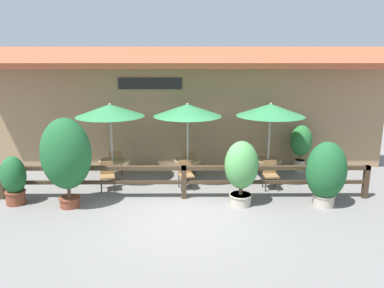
{
  "coord_description": "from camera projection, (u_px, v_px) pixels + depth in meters",
  "views": [
    {
      "loc": [
        0.17,
        -8.91,
        3.97
      ],
      "look_at": [
        0.23,
        1.57,
        1.46
      ],
      "focal_mm": 35.0,
      "sensor_mm": 36.0,
      "label": 1
    }
  ],
  "objects": [
    {
      "name": "ground_plane",
      "position": [
        183.0,
        213.0,
        9.59
      ],
      "size": [
        60.0,
        60.0,
        0.0
      ],
      "primitive_type": "plane",
      "color": "slate"
    },
    {
      "name": "building_facade",
      "position": [
        185.0,
        107.0,
        13.08
      ],
      "size": [
        14.28,
        1.49,
        4.23
      ],
      "color": "#997A56",
      "rests_on": "ground"
    },
    {
      "name": "patio_railing",
      "position": [
        184.0,
        175.0,
        10.45
      ],
      "size": [
        10.4,
        0.14,
        0.95
      ],
      "color": "#3D2D1E",
      "rests_on": "ground"
    },
    {
      "name": "patio_umbrella_near",
      "position": [
        110.0,
        110.0,
        11.45
      ],
      "size": [
        2.12,
        2.12,
        2.53
      ],
      "color": "#B7B2A8",
      "rests_on": "ground"
    },
    {
      "name": "dining_table_near",
      "position": [
        113.0,
        165.0,
        11.86
      ],
      "size": [
        0.87,
        0.87,
        0.71
      ],
      "color": "olive",
      "rests_on": "ground"
    },
    {
      "name": "chair_near_streetside",
      "position": [
        107.0,
        174.0,
        11.18
      ],
      "size": [
        0.5,
        0.5,
        0.85
      ],
      "rotation": [
        0.0,
        0.0,
        0.22
      ],
      "color": "olive",
      "rests_on": "ground"
    },
    {
      "name": "chair_near_wallside",
      "position": [
        116.0,
        161.0,
        12.58
      ],
      "size": [
        0.5,
        0.5,
        0.85
      ],
      "rotation": [
        0.0,
        0.0,
        3.34
      ],
      "color": "olive",
      "rests_on": "ground"
    },
    {
      "name": "patio_umbrella_middle",
      "position": [
        188.0,
        110.0,
        11.49
      ],
      "size": [
        2.12,
        2.12,
        2.53
      ],
      "color": "#B7B2A8",
      "rests_on": "ground"
    },
    {
      "name": "dining_table_middle",
      "position": [
        188.0,
        164.0,
        11.89
      ],
      "size": [
        0.87,
        0.87,
        0.71
      ],
      "color": "olive",
      "rests_on": "ground"
    },
    {
      "name": "chair_middle_streetside",
      "position": [
        186.0,
        173.0,
        11.29
      ],
      "size": [
        0.51,
        0.51,
        0.85
      ],
      "rotation": [
        0.0,
        0.0,
        0.24
      ],
      "color": "olive",
      "rests_on": "ground"
    },
    {
      "name": "chair_middle_wallside",
      "position": [
        189.0,
        161.0,
        12.54
      ],
      "size": [
        0.44,
        0.44,
        0.85
      ],
      "rotation": [
        0.0,
        0.0,
        3.09
      ],
      "color": "olive",
      "rests_on": "ground"
    },
    {
      "name": "patio_umbrella_far",
      "position": [
        271.0,
        110.0,
        11.53
      ],
      "size": [
        2.12,
        2.12,
        2.53
      ],
      "color": "#B7B2A8",
      "rests_on": "ground"
    },
    {
      "name": "dining_table_far",
      "position": [
        268.0,
        164.0,
        11.94
      ],
      "size": [
        0.87,
        0.87,
        0.71
      ],
      "color": "olive",
      "rests_on": "ground"
    },
    {
      "name": "chair_far_streetside",
      "position": [
        270.0,
        174.0,
        11.26
      ],
      "size": [
        0.44,
        0.44,
        0.85
      ],
      "rotation": [
        0.0,
        0.0,
        0.04
      ],
      "color": "olive",
      "rests_on": "ground"
    },
    {
      "name": "chair_far_wallside",
      "position": [
        264.0,
        160.0,
        12.65
      ],
      "size": [
        0.44,
        0.44,
        0.85
      ],
      "rotation": [
        0.0,
        0.0,
        3.09
      ],
      "color": "olive",
      "rests_on": "ground"
    },
    {
      "name": "potted_plant_tall_tropical",
      "position": [
        241.0,
        169.0,
        9.9
      ],
      "size": [
        0.89,
        0.8,
        1.77
      ],
      "color": "#B7AD99",
      "rests_on": "ground"
    },
    {
      "name": "potted_plant_corner_fern",
      "position": [
        14.0,
        180.0,
        10.04
      ],
      "size": [
        0.67,
        0.6,
        1.34
      ],
      "color": "brown",
      "rests_on": "ground"
    },
    {
      "name": "potted_plant_broad_leaf",
      "position": [
        66.0,
        155.0,
        9.69
      ],
      "size": [
        1.3,
        1.17,
        2.41
      ],
      "color": "brown",
      "rests_on": "ground"
    },
    {
      "name": "potted_plant_entrance_palm",
      "position": [
        326.0,
        172.0,
        9.89
      ],
      "size": [
        1.06,
        0.95,
        1.76
      ],
      "color": "#B7AD99",
      "rests_on": "ground"
    },
    {
      "name": "potted_plant_small_flowering",
      "position": [
        301.0,
        143.0,
        12.83
      ],
      "size": [
        0.74,
        0.67,
        1.63
      ],
      "color": "#B7AD99",
      "rests_on": "ground"
    }
  ]
}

